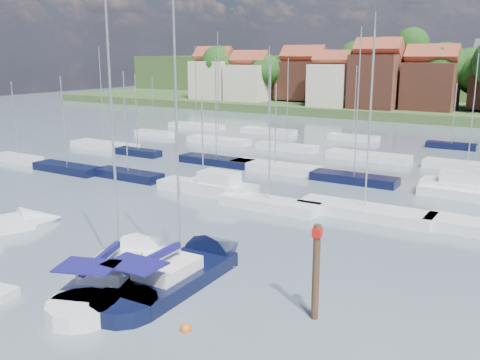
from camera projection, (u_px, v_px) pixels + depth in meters
The scene contains 9 objects.
ground at pixel (351, 164), 63.00m from camera, with size 260.00×260.00×0.00m, color #485762.
sailboat_left at pixel (1, 226), 39.33m from camera, with size 6.36×10.27×13.71m.
sailboat_centre at pixel (129, 266), 31.91m from camera, with size 7.77×13.41×17.62m.
sailboat_navy at pixel (193, 268), 31.65m from camera, with size 3.82×13.17×18.05m.
timber_piling at pixel (315, 290), 25.96m from camera, with size 0.40×0.40×7.09m.
buoy_d at pixel (76, 298), 28.50m from camera, with size 0.48×0.48×0.48m, color beige.
buoy_e at pixel (230, 267), 32.57m from camera, with size 0.53×0.53×0.53m, color #D85914.
buoy_f at pixel (186, 331), 25.13m from camera, with size 0.53×0.53×0.53m, color #D85914.
marina_field at pixel (352, 170), 57.91m from camera, with size 79.62×41.41×15.93m.
Camera 1 is at (21.32, -19.41, 12.69)m, focal length 40.00 mm.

